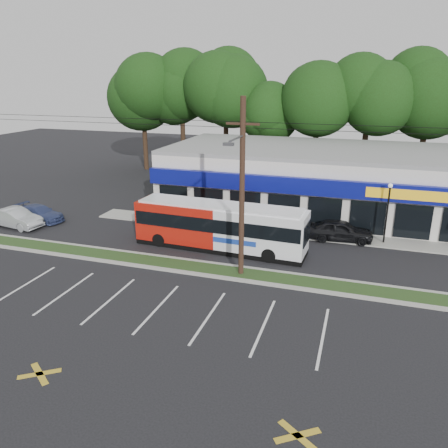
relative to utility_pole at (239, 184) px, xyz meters
name	(u,v)px	position (x,y,z in m)	size (l,w,h in m)	color
ground	(186,275)	(-2.83, -0.93, -5.41)	(120.00, 120.00, 0.00)	black
grass_strip	(193,267)	(-2.83, 0.07, -5.35)	(40.00, 1.60, 0.12)	#223E19
curb_south	(187,273)	(-2.83, -0.78, -5.34)	(40.00, 0.25, 0.14)	#9E9E93
curb_north	(198,262)	(-2.83, 0.92, -5.34)	(40.00, 0.25, 0.14)	#9E9E93
sidewalk	(297,233)	(2.17, 8.07, -5.36)	(32.00, 2.20, 0.10)	#9E9E93
strip_mall	(317,179)	(2.67, 14.99, -2.76)	(25.00, 12.55, 5.30)	beige
utility_pole	(239,184)	(0.00, 0.00, 0.00)	(50.00, 2.77, 10.00)	black
lamp_post	(388,206)	(8.17, 7.87, -2.74)	(0.30, 0.30, 4.25)	black
tree_line	(317,102)	(1.17, 25.07, 3.00)	(46.76, 6.76, 11.83)	black
metrobus	(220,225)	(-2.27, 3.57, -3.78)	(11.56, 2.97, 3.08)	#B3180D
car_dark	(341,230)	(5.27, 7.57, -4.66)	(1.77, 4.41, 1.50)	black
car_silver	(16,218)	(-18.44, 2.96, -4.68)	(1.55, 4.43, 1.46)	#AAAEB2
car_blue	(39,213)	(-17.80, 4.77, -4.79)	(1.75, 4.32, 1.25)	navy
pedestrian_a	(253,223)	(-0.83, 6.74, -4.47)	(0.69, 0.45, 1.88)	silver
pedestrian_b	(280,226)	(1.07, 7.11, -4.62)	(0.77, 0.60, 1.59)	beige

